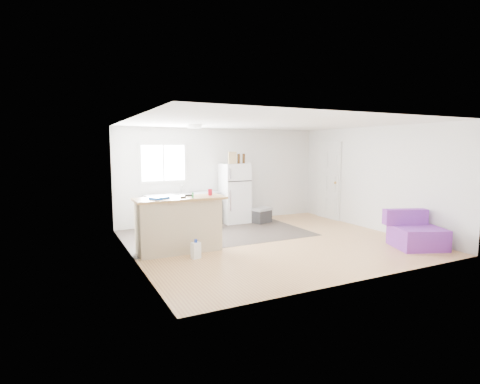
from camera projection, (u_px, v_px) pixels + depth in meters
name	position (u px, v px, depth m)	size (l,w,h in m)	color
room	(272.00, 184.00, 7.50)	(5.51, 5.01, 2.41)	#AE7349
vinyl_zone	(215.00, 233.00, 8.43)	(4.05, 2.50, 0.00)	#352D27
window	(163.00, 163.00, 8.99)	(1.18, 0.06, 0.98)	white
interior_door	(329.00, 181.00, 10.10)	(0.11, 0.92, 2.10)	white
ceiling_fixture	(195.00, 126.00, 7.90)	(0.30, 0.30, 0.07)	white
kitchen_cabinets	(183.00, 210.00, 9.05)	(1.87, 0.75, 1.08)	white
peninsula	(179.00, 224.00, 6.87)	(1.65, 0.63, 1.01)	#C0AF8B
refrigerator	(234.00, 193.00, 9.57)	(0.67, 0.64, 1.51)	white
cooler	(261.00, 215.00, 9.59)	(0.59, 0.49, 0.38)	#29292B
purple_seat	(415.00, 234.00, 7.20)	(1.10, 1.09, 0.71)	purple
cleaner_jug	(196.00, 250.00, 6.49)	(0.18, 0.15, 0.34)	white
mop	(190.00, 240.00, 6.84)	(0.21, 0.32, 1.13)	green
red_cup	(210.00, 192.00, 7.10)	(0.08, 0.08, 0.12)	red
blue_tray	(159.00, 198.00, 6.60)	(0.30, 0.22, 0.04)	blue
tool_a	(188.00, 195.00, 7.02)	(0.14, 0.05, 0.03)	black
tool_b	(183.00, 197.00, 6.76)	(0.10, 0.04, 0.03)	black
cardboard_box	(232.00, 158.00, 9.36)	(0.20, 0.10, 0.30)	tan
bottle_left	(239.00, 159.00, 9.41)	(0.07, 0.07, 0.25)	#3D230B
bottle_right	(244.00, 158.00, 9.60)	(0.07, 0.07, 0.25)	#3D230B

